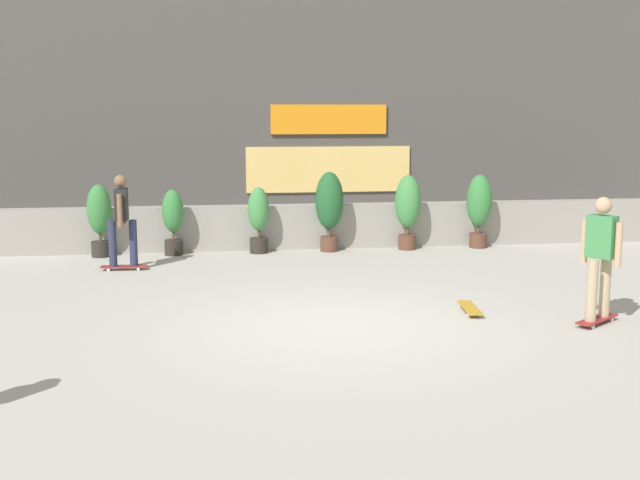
% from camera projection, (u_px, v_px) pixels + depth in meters
% --- Properties ---
extents(ground_plane, '(48.00, 48.00, 0.00)m').
position_uv_depth(ground_plane, '(335.00, 325.00, 10.41)').
color(ground_plane, '#B2AFA8').
extents(planter_wall, '(18.00, 0.40, 0.90)m').
position_uv_depth(planter_wall, '(290.00, 227.00, 16.21)').
color(planter_wall, gray).
rests_on(planter_wall, ground).
extents(building_backdrop, '(20.00, 2.08, 6.50)m').
position_uv_depth(building_backdrop, '(274.00, 93.00, 19.67)').
color(building_backdrop, '#4C4947').
rests_on(building_backdrop, ground).
extents(potted_plant_0, '(0.47, 0.47, 1.41)m').
position_uv_depth(potted_plant_0, '(99.00, 216.00, 15.21)').
color(potted_plant_0, '#2D2823').
rests_on(potted_plant_0, ground).
extents(potted_plant_1, '(0.41, 0.41, 1.29)m').
position_uv_depth(potted_plant_1, '(173.00, 219.00, 15.41)').
color(potted_plant_1, '#2D2823').
rests_on(potted_plant_1, ground).
extents(potted_plant_2, '(0.42, 0.42, 1.31)m').
position_uv_depth(potted_plant_2, '(259.00, 216.00, 15.63)').
color(potted_plant_2, '#2D2823').
rests_on(potted_plant_2, ground).
extents(potted_plant_3, '(0.56, 0.56, 1.60)m').
position_uv_depth(potted_plant_3, '(329.00, 205.00, 15.79)').
color(potted_plant_3, brown).
rests_on(potted_plant_3, ground).
extents(potted_plant_4, '(0.52, 0.52, 1.52)m').
position_uv_depth(potted_plant_4, '(408.00, 206.00, 16.02)').
color(potted_plant_4, brown).
rests_on(potted_plant_4, ground).
extents(potted_plant_5, '(0.52, 0.52, 1.51)m').
position_uv_depth(potted_plant_5, '(479.00, 205.00, 16.22)').
color(potted_plant_5, brown).
rests_on(potted_plant_5, ground).
extents(skater_foreground, '(0.77, 0.63, 1.70)m').
position_uv_depth(skater_foreground, '(601.00, 254.00, 10.33)').
color(skater_foreground, maroon).
rests_on(skater_foreground, ground).
extents(skater_mid_plaza, '(0.80, 0.56, 1.70)m').
position_uv_depth(skater_mid_plaza, '(122.00, 218.00, 13.89)').
color(skater_mid_plaza, maroon).
rests_on(skater_mid_plaza, ground).
extents(skateboard_near_camera, '(0.28, 0.82, 0.08)m').
position_uv_depth(skateboard_near_camera, '(470.00, 308.00, 11.09)').
color(skateboard_near_camera, '#BF8C26').
rests_on(skateboard_near_camera, ground).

